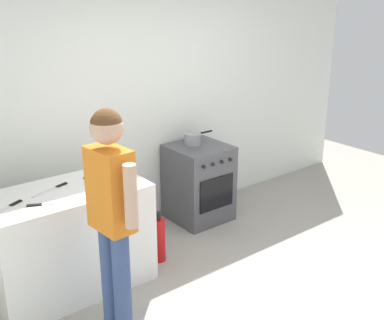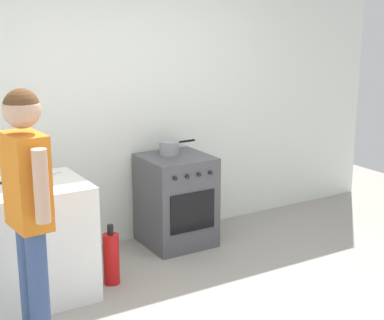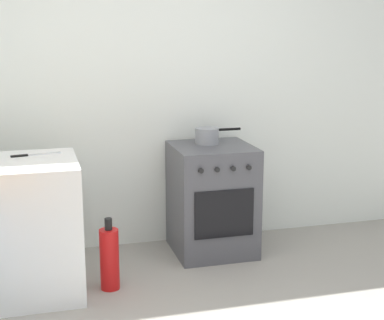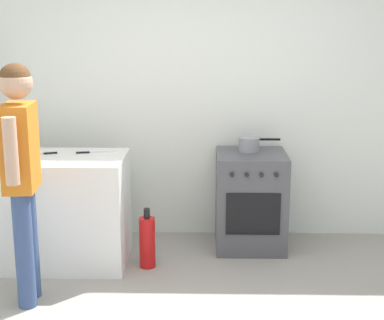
% 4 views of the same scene
% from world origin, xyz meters
% --- Properties ---
extents(back_wall, '(6.00, 0.10, 2.60)m').
position_xyz_m(back_wall, '(0.00, 1.95, 1.30)').
color(back_wall, silver).
rests_on(back_wall, ground).
extents(oven_left, '(0.60, 0.62, 0.85)m').
position_xyz_m(oven_left, '(0.35, 1.58, 0.43)').
color(oven_left, '#4C4C51').
rests_on(oven_left, ground).
extents(pot, '(0.36, 0.18, 0.12)m').
position_xyz_m(pot, '(0.34, 1.67, 0.91)').
color(pot, gray).
rests_on(pot, oven_left).
extents(knife_carving, '(0.33, 0.09, 0.01)m').
position_xyz_m(knife_carving, '(-0.97, 1.35, 0.90)').
color(knife_carving, silver).
rests_on(knife_carving, counter_unit).
extents(fire_extinguisher, '(0.13, 0.13, 0.50)m').
position_xyz_m(fire_extinguisher, '(-0.52, 1.10, 0.22)').
color(fire_extinguisher, red).
rests_on(fire_extinguisher, ground).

